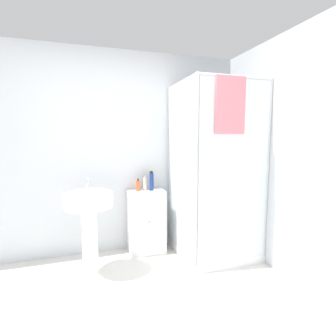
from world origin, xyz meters
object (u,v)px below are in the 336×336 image
(lotion_bottle_white, at_px, (145,184))
(shampoo_bottle_blue, at_px, (151,181))
(shampoo_bottle_tall_black, at_px, (152,180))
(sink, at_px, (89,214))
(soap_dispenser, at_px, (138,186))

(lotion_bottle_white, bearing_deg, shampoo_bottle_blue, -33.20)
(shampoo_bottle_tall_black, bearing_deg, lotion_bottle_white, -159.09)
(sink, xyz_separation_m, lotion_bottle_white, (0.69, 0.35, 0.21))
(shampoo_bottle_blue, bearing_deg, soap_dispenser, 168.98)
(sink, relative_size, lotion_bottle_white, 5.53)
(sink, xyz_separation_m, shampoo_bottle_blue, (0.76, 0.31, 0.25))
(shampoo_bottle_blue, distance_m, lotion_bottle_white, 0.09)
(shampoo_bottle_tall_black, distance_m, shampoo_bottle_blue, 0.09)
(soap_dispenser, bearing_deg, shampoo_bottle_tall_black, 14.97)
(shampoo_bottle_blue, bearing_deg, shampoo_bottle_tall_black, 73.90)
(soap_dispenser, height_order, shampoo_bottle_blue, shampoo_bottle_blue)
(sink, distance_m, shampoo_bottle_blue, 0.86)
(soap_dispenser, xyz_separation_m, shampoo_bottle_blue, (0.16, -0.03, 0.05))
(sink, height_order, shampoo_bottle_blue, shampoo_bottle_blue)
(soap_dispenser, distance_m, shampoo_bottle_blue, 0.17)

